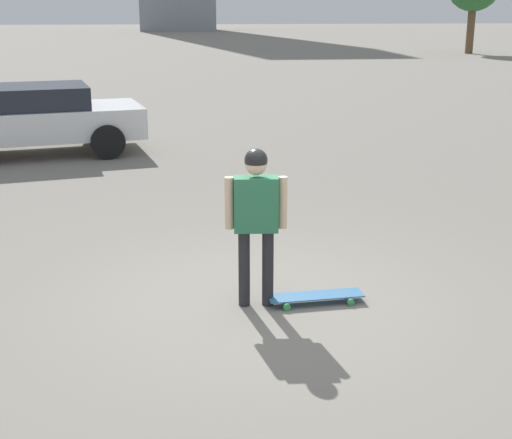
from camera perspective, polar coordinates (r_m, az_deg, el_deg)
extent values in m
plane|color=gray|center=(7.12, 0.00, -6.83)|extent=(220.00, 220.00, 0.00)
cylinder|color=#262628|center=(6.97, -0.95, -3.93)|extent=(0.11, 0.11, 0.77)
cylinder|color=#262628|center=(6.98, 0.95, -3.91)|extent=(0.11, 0.11, 0.77)
cube|color=#2D724C|center=(6.77, 0.00, 1.24)|extent=(0.44, 0.23, 0.53)
cylinder|color=beige|center=(6.76, -2.15, 1.32)|extent=(0.09, 0.09, 0.50)
cylinder|color=beige|center=(6.78, 2.15, 1.36)|extent=(0.09, 0.09, 0.50)
sphere|color=beige|center=(6.68, 0.00, 4.46)|extent=(0.21, 0.21, 0.21)
sphere|color=black|center=(6.67, 0.00, 4.77)|extent=(0.22, 0.22, 0.22)
cube|color=#336693|center=(7.16, 4.79, -6.08)|extent=(0.97, 0.30, 0.01)
cylinder|color=green|center=(6.98, 2.48, -7.02)|extent=(0.07, 0.04, 0.07)
cylinder|color=green|center=(7.21, 2.00, -6.19)|extent=(0.07, 0.04, 0.07)
cylinder|color=green|center=(7.15, 7.59, -6.57)|extent=(0.07, 0.04, 0.07)
cylinder|color=green|center=(7.38, 6.96, -5.78)|extent=(0.07, 0.04, 0.07)
cube|color=silver|center=(14.85, -17.28, 7.40)|extent=(4.45, 2.71, 0.59)
cube|color=#1E232D|center=(14.78, -17.05, 9.39)|extent=(2.18, 2.04, 0.43)
cylinder|color=black|center=(14.07, -11.77, 6.09)|extent=(0.69, 0.34, 0.66)
cylinder|color=black|center=(15.90, -12.68, 7.24)|extent=(0.69, 0.34, 0.66)
cylinder|color=brown|center=(46.88, 16.79, 14.41)|extent=(0.46, 0.46, 2.98)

